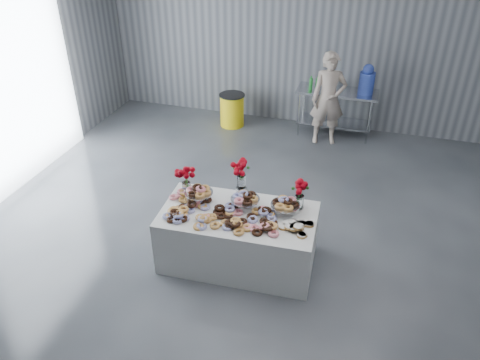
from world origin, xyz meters
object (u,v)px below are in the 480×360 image
Objects in this scene: display_table at (238,238)px; water_jug at (367,80)px; trash_barrel at (232,110)px; person at (328,99)px; prep_table at (336,105)px.

display_table is 4.32m from water_jug.
water_jug reaches higher than trash_barrel.
water_jug is (1.20, 4.08, 0.77)m from display_table.
water_jug is 0.32× the size of person.
prep_table is at bearing 57.65° from person.
trash_barrel is (-2.02, -0.19, -0.29)m from prep_table.
prep_table reaches higher than trash_barrel.
prep_table is 2.27× the size of trash_barrel.
person is 2.60× the size of trash_barrel.
trash_barrel is (-1.90, 0.18, -0.53)m from person.
prep_table is 2.05m from trash_barrel.
person reaches higher than prep_table.
display_table is at bearing -99.75° from prep_table.
water_jug is at bearing -0.00° from prep_table.
prep_table is 0.45m from person.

